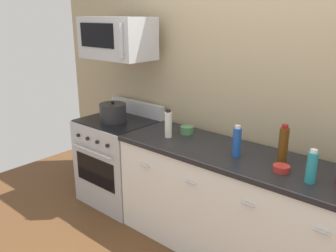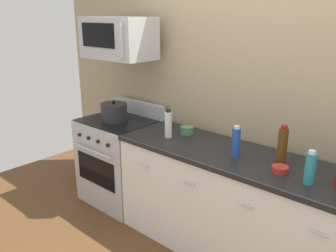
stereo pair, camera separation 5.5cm
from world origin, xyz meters
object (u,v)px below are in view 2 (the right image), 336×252
at_px(bottle_wine_amber, 282,146).
at_px(bowl_red_small, 280,169).
at_px(microwave, 118,38).
at_px(bottle_dish_soap, 310,168).
at_px(bottle_vinegar_white, 168,124).
at_px(stockpot, 114,112).
at_px(bottle_soda_blue, 236,142).
at_px(bowl_green_glaze, 187,130).
at_px(range_oven, 120,160).

distance_m(bottle_wine_amber, bowl_red_small, 0.19).
bearing_deg(microwave, bottle_dish_soap, -4.69).
relative_size(bottle_dish_soap, bottle_vinegar_white, 0.91).
height_order(bottle_dish_soap, bottle_vinegar_white, bottle_vinegar_white).
distance_m(bottle_vinegar_white, stockpot, 0.74).
height_order(bottle_dish_soap, bottle_soda_blue, bottle_soda_blue).
distance_m(bottle_dish_soap, bottle_vinegar_white, 1.29).
bearing_deg(bottle_soda_blue, bowl_green_glaze, 163.70).
height_order(bottle_vinegar_white, bowl_green_glaze, bottle_vinegar_white).
xyz_separation_m(bottle_vinegar_white, stockpot, (-0.74, -0.00, -0.03)).
distance_m(range_oven, bottle_soda_blue, 1.54).
height_order(range_oven, bottle_vinegar_white, bottle_vinegar_white).
bearing_deg(bottle_wine_amber, bowl_green_glaze, 175.12).
bearing_deg(range_oven, bottle_vinegar_white, -3.93).
distance_m(range_oven, bottle_dish_soap, 2.11).
height_order(microwave, bottle_vinegar_white, microwave).
height_order(bottle_soda_blue, bowl_red_small, bottle_soda_blue).
relative_size(bowl_green_glaze, stockpot, 0.45).
bearing_deg(bottle_wine_amber, bottle_dish_soap, -32.84).
relative_size(range_oven, microwave, 1.44).
xyz_separation_m(bottle_dish_soap, stockpot, (-2.03, 0.07, -0.02)).
height_order(microwave, bottle_wine_amber, microwave).
bearing_deg(bottle_soda_blue, range_oven, 178.07).
bearing_deg(bottle_wine_amber, stockpot, -176.54).
bearing_deg(bottle_wine_amber, bottle_soda_blue, -162.62).
relative_size(bottle_dish_soap, bowl_green_glaze, 1.87).
distance_m(bottle_dish_soap, bowl_red_small, 0.23).
bearing_deg(bowl_red_small, bottle_vinegar_white, 178.22).
bearing_deg(bottle_soda_blue, bottle_dish_soap, -7.01).
height_order(bottle_dish_soap, stockpot, bottle_dish_soap).
height_order(range_oven, bowl_red_small, range_oven).
bearing_deg(bottle_dish_soap, bowl_green_glaze, 168.16).
xyz_separation_m(bottle_soda_blue, stockpot, (-1.43, -0.01, -0.03)).
bearing_deg(bowl_green_glaze, stockpot, -166.98).
xyz_separation_m(microwave, stockpot, (-0.00, -0.10, -0.74)).
distance_m(bowl_red_small, bowl_green_glaze, 1.03).
distance_m(range_oven, microwave, 1.28).
distance_m(range_oven, stockpot, 0.55).
xyz_separation_m(microwave, bottle_dish_soap, (2.03, -0.17, -0.72)).
bearing_deg(bottle_wine_amber, bowl_red_small, -67.33).
distance_m(bottle_dish_soap, stockpot, 2.03).
height_order(microwave, bowl_green_glaze, microwave).
xyz_separation_m(microwave, bottle_soda_blue, (1.43, -0.09, -0.71)).
relative_size(bottle_vinegar_white, stockpot, 0.94).
relative_size(range_oven, bottle_vinegar_white, 4.18).
xyz_separation_m(bottle_wine_amber, bottle_soda_blue, (-0.32, -0.10, -0.02)).
relative_size(bottle_vinegar_white, bowl_green_glaze, 2.07).
bearing_deg(range_oven, bowl_green_glaze, 9.40).
xyz_separation_m(bottle_dish_soap, bottle_soda_blue, (-0.59, 0.07, 0.01)).
bearing_deg(microwave, bowl_red_small, -4.07).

